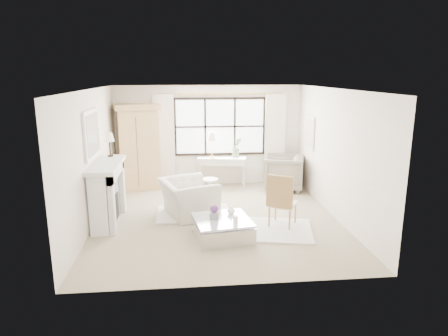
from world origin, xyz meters
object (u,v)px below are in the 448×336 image
at_px(console_table, 222,172).
at_px(club_armchair, 188,198).
at_px(armoire, 138,147).
at_px(coffee_table, 222,229).

height_order(console_table, club_armchair, console_table).
distance_m(console_table, club_armchair, 2.42).
bearing_deg(club_armchair, armoire, 10.62).
relative_size(armoire, club_armchair, 1.88).
height_order(armoire, club_armchair, armoire).
height_order(club_armchair, coffee_table, club_armchair).
bearing_deg(console_table, armoire, -167.63).
bearing_deg(club_armchair, coffee_table, -174.46).
bearing_deg(coffee_table, club_armchair, 106.30).
relative_size(armoire, coffee_table, 1.96).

